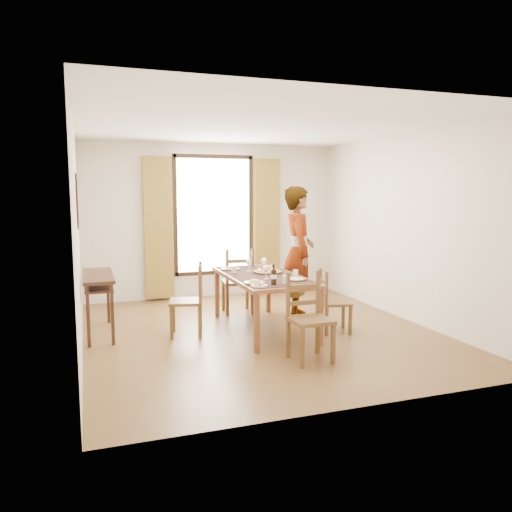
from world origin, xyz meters
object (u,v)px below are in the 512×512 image
object	(u,v)px
dining_table	(263,279)
pasta_platter	(268,269)
console_table	(98,283)
man	(298,253)

from	to	relation	value
dining_table	pasta_platter	bearing A→B (deg)	49.64
pasta_platter	dining_table	bearing A→B (deg)	-130.36
console_table	pasta_platter	size ratio (longest dim) A/B	3.00
man	dining_table	bearing A→B (deg)	139.43
console_table	man	size ratio (longest dim) A/B	0.62
pasta_platter	console_table	bearing A→B (deg)	170.56
man	pasta_platter	xyz separation A→B (m)	(-0.61, -0.35, -0.17)
console_table	pasta_platter	bearing A→B (deg)	-9.44
console_table	pasta_platter	distance (m)	2.25
dining_table	man	size ratio (longest dim) A/B	0.99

